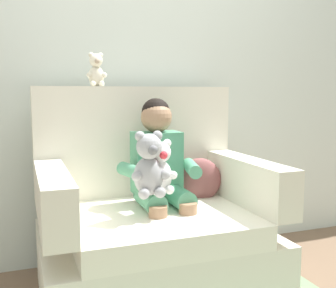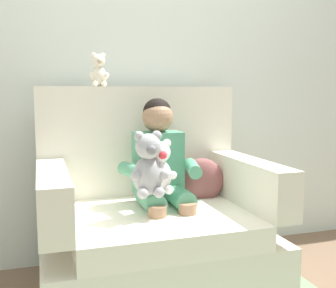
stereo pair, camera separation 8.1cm
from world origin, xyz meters
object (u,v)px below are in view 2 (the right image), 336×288
plush_grey (148,166)px  throw_pillow (201,180)px  seated_child (161,167)px  plush_white (160,168)px  armchair (153,229)px  plush_cream_on_backrest (99,71)px

plush_grey → throw_pillow: size_ratio=1.23×
seated_child → plush_white: 0.16m
armchair → seated_child: 0.34m
plush_white → plush_grey: bearing=-136.9°
plush_white → plush_cream_on_backrest: plush_cream_on_backrest is taller
plush_cream_on_backrest → throw_pillow: (0.56, -0.20, -0.63)m
armchair → plush_grey: bearing=-112.0°
plush_grey → throw_pillow: plush_grey is taller
seated_child → plush_white: bearing=-109.4°
plush_grey → throw_pillow: 0.52m
plush_grey → throw_pillow: (0.40, 0.29, -0.16)m
seated_child → throw_pillow: 0.31m
armchair → plush_white: size_ratio=4.33×
seated_child → plush_cream_on_backrest: plush_cream_on_backrest is taller
seated_child → throw_pillow: bearing=19.1°
armchair → throw_pillow: armchair is taller
throw_pillow → plush_cream_on_backrest: bearing=159.8°
armchair → plush_white: armchair is taller
armchair → plush_white: (0.00, -0.13, 0.36)m
seated_child → plush_white: seated_child is taller
seated_child → plush_white: size_ratio=3.04×
seated_child → throw_pillow: seated_child is taller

